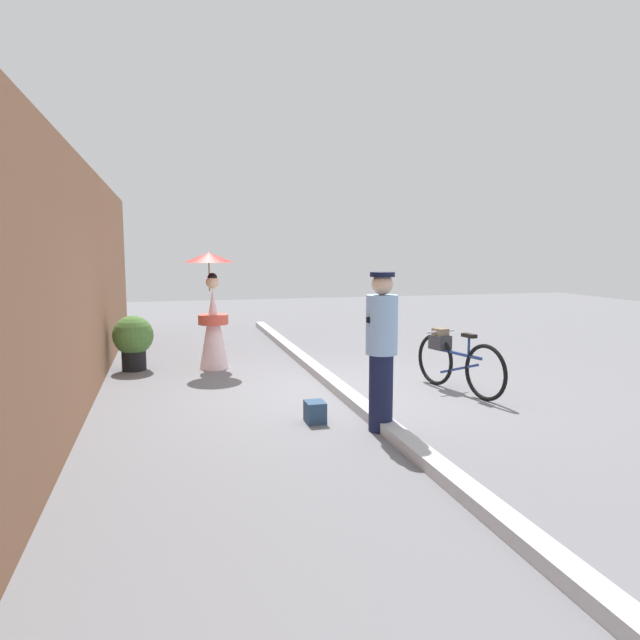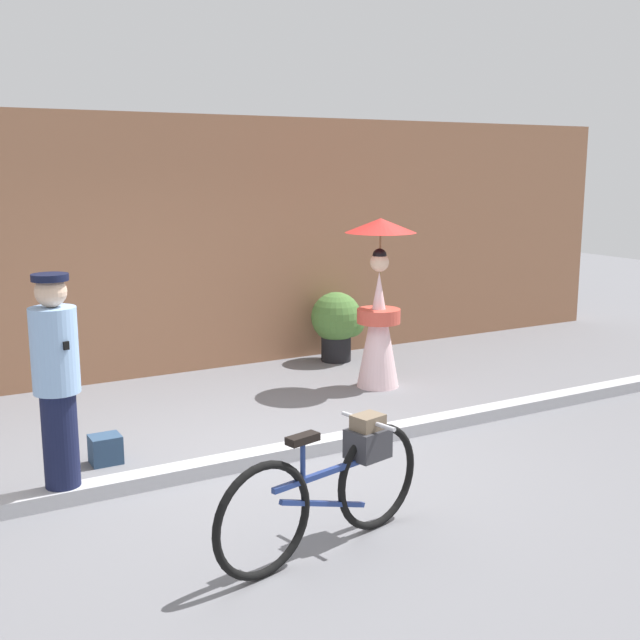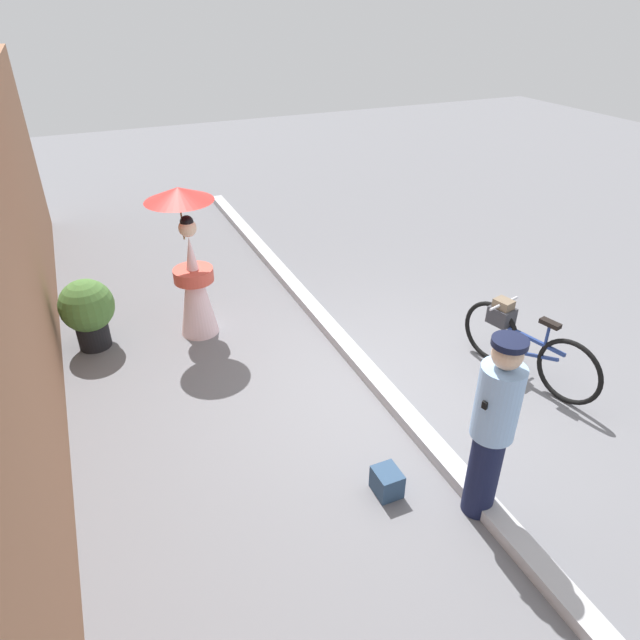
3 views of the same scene
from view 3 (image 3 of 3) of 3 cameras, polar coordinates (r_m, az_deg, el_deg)
The scene contains 7 objects.
ground_plane at distance 6.29m, azimuth 6.15°, elevation -7.10°, with size 30.00×30.00×0.00m, color slate.
sidewalk_curb at distance 6.25m, azimuth 6.18°, elevation -6.67°, with size 14.00×0.20×0.12m, color #B2B2B7.
bicycle_near_officer at distance 6.63m, azimuth 19.95°, elevation -2.13°, with size 1.72×0.56×0.84m.
person_officer at distance 4.60m, azimuth 17.21°, elevation -10.32°, with size 0.34×0.38×1.72m.
person_with_parasol at distance 6.99m, azimuth -13.01°, elevation 5.56°, with size 0.80×0.80×1.91m.
potted_plant_by_door at distance 7.29m, azimuth -22.53°, elevation 1.02°, with size 0.66×0.65×0.90m.
backpack_on_pavement at distance 5.12m, azimuth 6.91°, elevation -16.00°, with size 0.25×0.22×0.24m.
Camera 3 is at (-4.25, 2.61, 3.84)m, focal length 31.37 mm.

